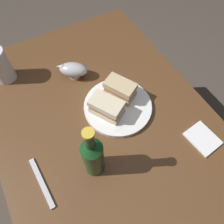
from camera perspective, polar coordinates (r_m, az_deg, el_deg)
ground_plane at (r=1.52m, az=-0.87°, el=-16.57°), size 6.00×6.00×0.00m
dining_table at (r=1.16m, az=-1.12°, el=-11.96°), size 1.17×0.79×0.75m
plate at (r=0.85m, az=1.50°, el=1.45°), size 0.26×0.26×0.02m
sandwich_half_left at (r=0.84m, az=2.09°, el=5.95°), size 0.13×0.11×0.07m
sandwich_half_right at (r=0.80m, az=-1.45°, el=1.27°), size 0.14×0.12×0.07m
potato_wedge_front at (r=0.82m, az=-3.24°, el=0.82°), size 0.06×0.04×0.02m
potato_wedge_middle at (r=0.84m, az=0.02°, el=3.55°), size 0.04×0.02×0.02m
potato_wedge_back at (r=0.86m, az=0.15°, el=4.93°), size 0.02×0.05×0.01m
potato_wedge_left_edge at (r=0.87m, az=0.56°, el=6.16°), size 0.03×0.04×0.02m
potato_wedge_right_edge at (r=0.86m, az=-0.71°, el=4.53°), size 0.03×0.05×0.02m
pint_glass at (r=1.00m, az=-26.85°, el=10.31°), size 0.08×0.08×0.15m
gravy_boat at (r=0.93m, az=-10.07°, el=10.78°), size 0.12×0.13×0.07m
cider_bottle at (r=0.66m, az=-4.95°, el=-11.32°), size 0.07×0.07×0.26m
napkin at (r=0.85m, az=22.44°, el=-6.33°), size 0.12×0.10×0.01m
fork at (r=0.77m, az=-17.77°, el=-17.02°), size 0.18×0.03×0.01m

